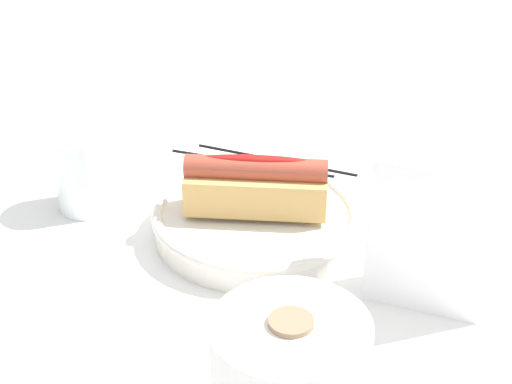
{
  "coord_description": "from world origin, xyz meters",
  "views": [
    {
      "loc": [
        -0.05,
        0.69,
        0.46
      ],
      "look_at": [
        0.01,
        -0.02,
        0.05
      ],
      "focal_mm": 54.1,
      "sensor_mm": 36.0,
      "label": 1
    }
  ],
  "objects_px": {
    "chopstick_near": "(251,162)",
    "hotdog_front": "(256,186)",
    "water_glass": "(85,175)",
    "chopstick_far": "(275,159)",
    "napkin_box": "(430,233)",
    "serving_bowl": "(256,220)"
  },
  "relations": [
    {
      "from": "water_glass",
      "to": "chopstick_near",
      "type": "xyz_separation_m",
      "value": [
        -0.18,
        -0.12,
        -0.04
      ]
    },
    {
      "from": "hotdog_front",
      "to": "chopstick_far",
      "type": "height_order",
      "value": "hotdog_front"
    },
    {
      "from": "hotdog_front",
      "to": "water_glass",
      "type": "relative_size",
      "value": 1.67
    },
    {
      "from": "serving_bowl",
      "to": "chopstick_far",
      "type": "xyz_separation_m",
      "value": [
        -0.01,
        -0.18,
        -0.02
      ]
    },
    {
      "from": "hotdog_front",
      "to": "chopstick_near",
      "type": "distance_m",
      "value": 0.18
    },
    {
      "from": "water_glass",
      "to": "chopstick_far",
      "type": "xyz_separation_m",
      "value": [
        -0.21,
        -0.13,
        -0.04
      ]
    },
    {
      "from": "chopstick_far",
      "to": "water_glass",
      "type": "bearing_deg",
      "value": 50.71
    },
    {
      "from": "hotdog_front",
      "to": "napkin_box",
      "type": "height_order",
      "value": "napkin_box"
    },
    {
      "from": "hotdog_front",
      "to": "chopstick_near",
      "type": "bearing_deg",
      "value": -83.12
    },
    {
      "from": "napkin_box",
      "to": "chopstick_far",
      "type": "height_order",
      "value": "napkin_box"
    },
    {
      "from": "hotdog_front",
      "to": "water_glass",
      "type": "xyz_separation_m",
      "value": [
        0.2,
        -0.04,
        -0.02
      ]
    },
    {
      "from": "napkin_box",
      "to": "chopstick_near",
      "type": "distance_m",
      "value": 0.33
    },
    {
      "from": "hotdog_front",
      "to": "chopstick_near",
      "type": "height_order",
      "value": "hotdog_front"
    },
    {
      "from": "water_glass",
      "to": "napkin_box",
      "type": "height_order",
      "value": "napkin_box"
    },
    {
      "from": "hotdog_front",
      "to": "chopstick_far",
      "type": "relative_size",
      "value": 0.68
    },
    {
      "from": "water_glass",
      "to": "chopstick_far",
      "type": "bearing_deg",
      "value": -147.42
    },
    {
      "from": "napkin_box",
      "to": "chopstick_near",
      "type": "bearing_deg",
      "value": -38.15
    },
    {
      "from": "serving_bowl",
      "to": "water_glass",
      "type": "xyz_separation_m",
      "value": [
        0.2,
        -0.04,
        0.02
      ]
    },
    {
      "from": "hotdog_front",
      "to": "chopstick_far",
      "type": "bearing_deg",
      "value": -93.22
    },
    {
      "from": "chopstick_near",
      "to": "hotdog_front",
      "type": "bearing_deg",
      "value": 111.36
    },
    {
      "from": "napkin_box",
      "to": "chopstick_near",
      "type": "xyz_separation_m",
      "value": [
        0.19,
        -0.27,
        -0.07
      ]
    },
    {
      "from": "hotdog_front",
      "to": "water_glass",
      "type": "distance_m",
      "value": 0.2
    }
  ]
}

